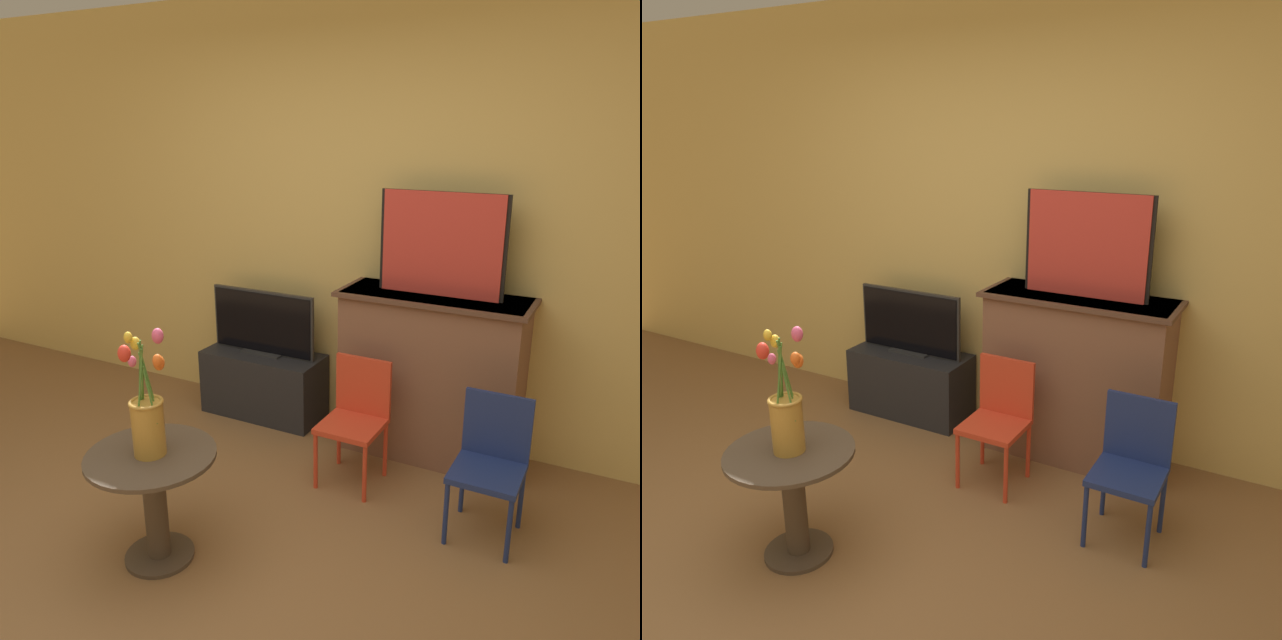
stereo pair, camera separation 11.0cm
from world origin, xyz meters
The scene contains 10 objects.
ground_plane centered at (0.00, 0.00, 0.00)m, with size 14.00×14.00×0.00m, color olive.
wall_back centered at (0.00, 2.13, 1.35)m, with size 8.00×0.06×2.70m.
fireplace_mantel centered at (0.52, 1.90, 0.52)m, with size 1.10×0.44×1.00m.
painting centered at (0.53, 1.91, 1.29)m, with size 0.72×0.03×0.58m.
tv_stand centered at (-0.66, 1.90, 0.22)m, with size 0.82×0.36×0.45m.
tv_monitor centered at (-0.66, 1.90, 0.66)m, with size 0.76×0.12×0.44m.
chair_red centered at (0.24, 1.44, 0.40)m, with size 0.33×0.33×0.70m.
chair_blue centered at (1.02, 1.30, 0.40)m, with size 0.33×0.33×0.70m.
side_table centered at (-0.28, 0.39, 0.35)m, with size 0.58×0.58×0.54m.
vase_tulips centered at (-0.28, 0.39, 0.73)m, with size 0.23×0.25×0.56m.
Camera 1 is at (1.52, -1.43, 1.94)m, focal length 35.00 mm.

